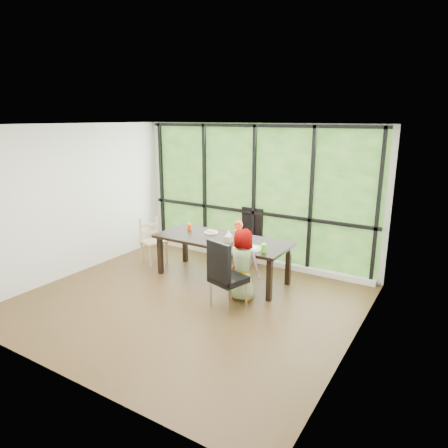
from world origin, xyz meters
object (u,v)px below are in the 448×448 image
(chair_interior_leather, at_px, (229,274))
(dining_table, at_px, (222,259))
(chair_end_beech, at_px, (154,242))
(orange_cup, at_px, (190,227))
(green_cup, at_px, (264,248))
(chair_window_leather, at_px, (247,236))
(plate_near, at_px, (251,248))
(tissue_box, at_px, (229,239))
(plate_far, at_px, (211,232))
(child_toddler, at_px, (238,245))
(child_older, at_px, (243,265))

(chair_interior_leather, bearing_deg, dining_table, -37.01)
(chair_end_beech, bearing_deg, orange_cup, -55.87)
(green_cup, bearing_deg, chair_window_leather, 127.88)
(plate_near, bearing_deg, chair_window_leather, 120.87)
(dining_table, bearing_deg, tissue_box, -31.00)
(plate_far, height_order, plate_near, same)
(plate_far, distance_m, tissue_box, 0.65)
(orange_cup, bearing_deg, chair_window_leather, 44.66)
(plate_far, relative_size, orange_cup, 2.32)
(child_toddler, height_order, green_cup, child_toddler)
(child_toddler, xyz_separation_m, green_cup, (0.94, -0.86, 0.35))
(dining_table, bearing_deg, plate_near, -18.23)
(tissue_box, bearing_deg, plate_near, -12.16)
(dining_table, height_order, chair_interior_leather, chair_interior_leather)
(chair_end_beech, relative_size, tissue_box, 7.22)
(dining_table, relative_size, chair_window_leather, 2.22)
(plate_far, distance_m, plate_near, 1.13)
(chair_interior_leather, height_order, plate_near, chair_interior_leather)
(plate_far, xyz_separation_m, orange_cup, (-0.46, -0.03, 0.05))
(chair_window_leather, bearing_deg, child_older, -59.10)
(child_toddler, distance_m, green_cup, 1.32)
(orange_cup, distance_m, green_cup, 1.82)
(dining_table, height_order, chair_window_leather, chair_window_leather)
(child_toddler, bearing_deg, dining_table, -87.55)
(dining_table, relative_size, tissue_box, 19.23)
(child_toddler, height_order, orange_cup, child_toddler)
(green_cup, bearing_deg, plate_near, 167.85)
(green_cup, xyz_separation_m, tissue_box, (-0.74, 0.16, -0.01))
(chair_interior_leather, relative_size, chair_end_beech, 1.20)
(plate_far, distance_m, green_cup, 1.39)
(dining_table, distance_m, green_cup, 1.08)
(plate_far, xyz_separation_m, green_cup, (1.30, -0.48, 0.06))
(chair_window_leather, relative_size, tissue_box, 8.67)
(chair_interior_leather, distance_m, orange_cup, 1.86)
(chair_interior_leather, height_order, plate_far, chair_interior_leather)
(chair_window_leather, xyz_separation_m, child_toddler, (0.02, -0.38, -0.07))
(chair_window_leather, height_order, child_older, child_older)
(chair_window_leather, height_order, tissue_box, chair_window_leather)
(chair_window_leather, bearing_deg, chair_end_beech, -142.29)
(child_older, relative_size, plate_near, 4.75)
(plate_near, bearing_deg, child_older, -86.02)
(child_toddler, height_order, tissue_box, child_toddler)
(chair_interior_leather, bearing_deg, plate_far, -30.58)
(dining_table, xyz_separation_m, chair_interior_leather, (0.67, -0.91, 0.17))
(chair_end_beech, distance_m, green_cup, 2.54)
(plate_near, height_order, tissue_box, tissue_box)
(dining_table, height_order, child_toddler, child_toddler)
(chair_window_leather, xyz_separation_m, orange_cup, (-0.80, -0.79, 0.27))
(chair_interior_leather, height_order, orange_cup, chair_interior_leather)
(child_toddler, height_order, plate_near, child_toddler)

